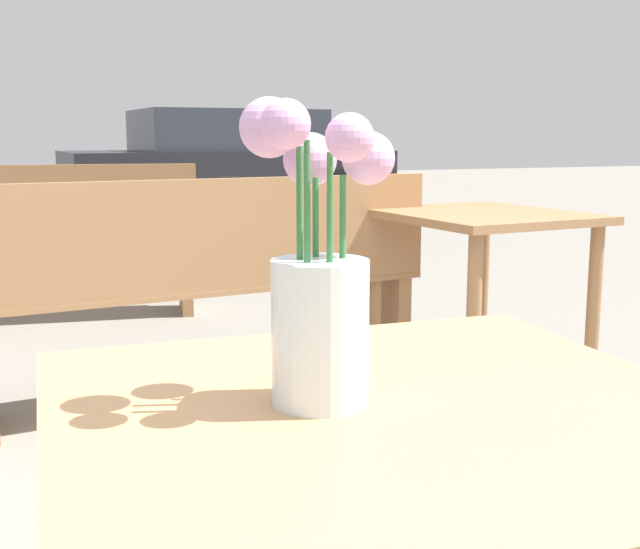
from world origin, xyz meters
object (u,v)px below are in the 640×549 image
at_px(table_front, 385,504).
at_px(flower_vase, 318,289).
at_px(bench_middle, 212,282).
at_px(table_back, 481,245).
at_px(bicycle, 251,229).
at_px(bench_far, 57,238).
at_px(parked_car, 226,166).

xyz_separation_m(table_front, flower_vase, (-0.07, 0.03, 0.25)).
bearing_deg(bench_middle, table_back, -17.73).
relative_size(table_back, bicycle, 0.53).
relative_size(flower_vase, bench_far, 0.22).
distance_m(bicycle, parked_car, 4.51).
height_order(flower_vase, table_back, flower_vase).
distance_m(flower_vase, table_back, 2.24).
bearing_deg(bench_far, parked_car, 64.85).
height_order(flower_vase, bicycle, flower_vase).
distance_m(table_front, bench_middle, 2.11).
distance_m(bench_middle, bicycle, 2.92).
relative_size(flower_vase, parked_car, 0.08).
relative_size(bench_middle, bench_far, 1.14).
xyz_separation_m(flower_vase, parked_car, (2.57, 9.12, -0.21)).
height_order(bench_middle, bicycle, bench_middle).
xyz_separation_m(table_front, bicycle, (1.40, 4.80, -0.26)).
bearing_deg(bench_far, flower_vase, -90.45).
height_order(table_front, bench_far, bench_far).
height_order(bench_middle, parked_car, parked_car).
bearing_deg(bicycle, flower_vase, -107.16).
bearing_deg(parked_car, bicycle, -104.14).
xyz_separation_m(table_front, table_back, (1.33, 1.77, 0.01)).
height_order(bench_far, table_back, bench_far).
relative_size(bicycle, parked_car, 0.38).
bearing_deg(bench_far, bicycle, 36.11).
relative_size(bench_middle, bicycle, 1.16).
xyz_separation_m(table_front, bench_far, (-0.04, 3.75, -0.13)).
height_order(flower_vase, bench_middle, flower_vase).
relative_size(flower_vase, bicycle, 0.22).
distance_m(bench_far, parked_car, 5.98).
bearing_deg(bench_middle, table_front, -99.90).
bearing_deg(bench_far, table_back, -55.42).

